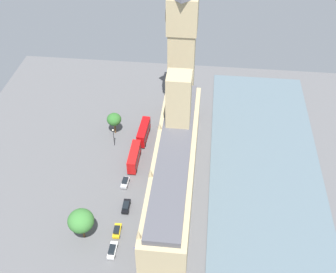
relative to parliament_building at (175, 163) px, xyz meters
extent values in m
plane|color=#565659|center=(1.99, 1.29, -8.12)|extent=(130.61, 130.61, 0.00)
cube|color=slate|center=(-26.03, 1.29, -7.99)|extent=(32.32, 117.55, 0.25)
cube|color=tan|center=(-0.01, 1.29, -1.53)|extent=(10.85, 60.61, 13.19)
cube|color=tan|center=(-0.01, -9.62, 6.84)|extent=(6.50, 6.50, 29.92)
cube|color=#4C4C54|center=(-0.01, 1.29, 5.87)|extent=(8.25, 58.18, 1.60)
cone|color=tan|center=(5.02, -25.99, 6.37)|extent=(1.20, 1.20, 2.60)
cone|color=tan|center=(5.02, -7.81, 6.08)|extent=(1.20, 1.20, 2.02)
cone|color=tan|center=(5.02, 10.38, 6.30)|extent=(1.20, 1.20, 2.46)
cone|color=tan|center=(5.02, 28.56, 6.37)|extent=(1.20, 1.20, 2.61)
cube|color=tan|center=(1.16, -33.17, 7.02)|extent=(8.08, 8.08, 30.28)
cube|color=tan|center=(1.16, -33.17, 27.64)|extent=(8.89, 8.89, 10.96)
cylinder|color=silver|center=(5.75, -33.17, 27.64)|extent=(0.25, 6.14, 6.14)
torus|color=black|center=(5.75, -33.17, 27.64)|extent=(0.24, 6.38, 6.38)
cylinder|color=silver|center=(1.16, -37.76, 27.64)|extent=(6.14, 0.25, 6.14)
torus|color=black|center=(1.16, -37.76, 27.64)|extent=(6.38, 0.24, 6.38)
cube|color=#B20C0F|center=(11.52, -18.25, -5.47)|extent=(2.94, 10.60, 4.20)
cube|color=black|center=(11.52, -18.25, -5.39)|extent=(2.99, 10.20, 0.70)
cylinder|color=black|center=(12.52, -21.97, -7.57)|extent=(0.40, 1.11, 1.10)
cylinder|color=black|center=(10.22, -21.87, -7.57)|extent=(0.40, 1.11, 1.10)
cylinder|color=black|center=(12.83, -14.62, -7.57)|extent=(0.40, 1.11, 1.10)
cylinder|color=black|center=(10.53, -14.53, -7.57)|extent=(0.40, 1.11, 1.10)
cube|color=red|center=(12.57, -6.75, -5.47)|extent=(2.53, 10.51, 4.20)
cube|color=black|center=(12.57, -6.75, -5.39)|extent=(2.59, 10.11, 0.70)
cylinder|color=black|center=(11.41, -3.08, -7.57)|extent=(0.35, 1.10, 1.10)
cylinder|color=black|center=(13.71, -3.08, -7.57)|extent=(0.35, 1.10, 1.10)
cylinder|color=black|center=(11.43, -10.43, -7.57)|extent=(0.35, 1.10, 1.10)
cylinder|color=black|center=(13.73, -10.43, -7.57)|extent=(0.35, 1.10, 1.10)
cube|color=#B7B7BC|center=(13.76, 2.01, -7.40)|extent=(1.97, 4.13, 0.75)
cube|color=black|center=(13.75, 1.81, -6.70)|extent=(1.58, 2.35, 0.65)
cylinder|color=black|center=(13.06, 3.35, -7.78)|extent=(0.29, 0.69, 0.68)
cylinder|color=black|center=(14.62, 3.26, -7.78)|extent=(0.29, 0.69, 0.68)
cylinder|color=black|center=(12.90, 0.77, -7.78)|extent=(0.29, 0.69, 0.68)
cylinder|color=black|center=(14.46, 0.68, -7.78)|extent=(0.29, 0.69, 0.68)
cube|color=black|center=(11.92, 10.43, -7.40)|extent=(1.99, 4.74, 0.75)
cube|color=black|center=(11.91, 10.66, -6.70)|extent=(1.64, 2.67, 0.65)
cylinder|color=black|center=(12.81, 8.95, -7.78)|extent=(0.27, 0.69, 0.68)
cylinder|color=black|center=(11.11, 8.90, -7.78)|extent=(0.27, 0.69, 0.68)
cylinder|color=black|center=(12.73, 11.95, -7.78)|extent=(0.27, 0.69, 0.68)
cylinder|color=black|center=(11.02, 11.91, -7.78)|extent=(0.27, 0.69, 0.68)
cube|color=gold|center=(12.74, 18.46, -7.40)|extent=(1.88, 4.30, 0.75)
cube|color=black|center=(12.73, 18.67, -6.70)|extent=(1.54, 2.42, 0.65)
cylinder|color=black|center=(13.58, 17.14, -7.78)|extent=(0.27, 0.69, 0.68)
cylinder|color=black|center=(12.00, 17.08, -7.78)|extent=(0.27, 0.69, 0.68)
cylinder|color=black|center=(13.48, 19.85, -7.78)|extent=(0.27, 0.69, 0.68)
cylinder|color=black|center=(11.91, 19.79, -7.78)|extent=(0.27, 0.69, 0.68)
cube|color=silver|center=(12.72, 24.18, -7.40)|extent=(1.81, 4.75, 0.75)
cube|color=black|center=(12.72, 24.42, -6.70)|extent=(1.51, 2.66, 0.65)
cylinder|color=black|center=(13.51, 22.66, -7.78)|extent=(0.26, 0.68, 0.68)
cylinder|color=black|center=(11.90, 22.68, -7.78)|extent=(0.26, 0.68, 0.68)
cylinder|color=black|center=(13.54, 25.69, -7.78)|extent=(0.26, 0.68, 0.68)
cylinder|color=black|center=(11.93, 25.71, -7.78)|extent=(0.26, 0.68, 0.68)
cylinder|color=navy|center=(7.40, 23.09, -7.46)|extent=(0.62, 0.62, 1.33)
sphere|color=#8C6647|center=(7.40, 23.09, -6.66)|extent=(0.26, 0.26, 0.26)
cube|color=gray|center=(7.56, 22.86, -7.39)|extent=(0.31, 0.26, 0.24)
cylinder|color=maroon|center=(6.98, -10.98, -7.45)|extent=(0.53, 0.53, 1.34)
sphere|color=beige|center=(6.98, -10.98, -6.65)|extent=(0.26, 0.26, 0.26)
cube|color=#336B60|center=(6.92, -11.26, -7.38)|extent=(0.32, 0.16, 0.24)
cylinder|color=brown|center=(20.74, 20.53, -6.16)|extent=(0.56, 0.56, 3.92)
ellipsoid|color=#387533|center=(20.74, 20.53, -1.79)|extent=(6.44, 6.44, 5.47)
cylinder|color=brown|center=(21.09, -19.97, -6.25)|extent=(0.56, 0.56, 3.74)
ellipsoid|color=#2D6628|center=(21.09, -19.97, -2.66)|extent=(4.58, 4.58, 3.90)
cylinder|color=black|center=(20.12, -13.90, -5.18)|extent=(0.18, 0.18, 5.89)
sphere|color=#F2EAC6|center=(20.12, -13.90, -1.95)|extent=(0.56, 0.56, 0.56)
camera|label=1|loc=(-6.90, 80.82, 79.69)|focal=44.83mm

